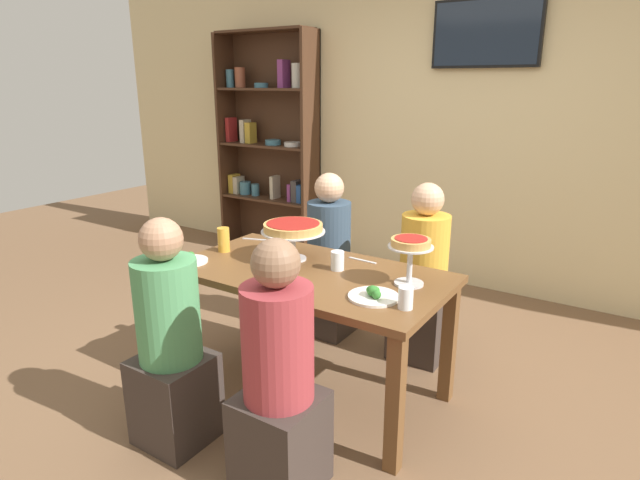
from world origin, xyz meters
name	(u,v)px	position (x,y,z in m)	size (l,w,h in m)	color
ground_plane	(311,389)	(0.00, 0.00, 0.00)	(12.00, 12.00, 0.00)	brown
rear_partition	(455,123)	(0.00, 2.20, 1.40)	(8.00, 0.12, 2.80)	beige
dining_table	(310,288)	(0.00, 0.00, 0.64)	(1.50, 0.81, 0.74)	brown
bookshelf	(269,145)	(-1.87, 2.02, 1.12)	(1.10, 0.30, 2.21)	#422819
television	(486,33)	(0.23, 2.11, 2.09)	(0.84, 0.05, 0.51)	black
diner_far_right	(423,285)	(0.37, 0.73, 0.49)	(0.34, 0.34, 1.15)	#382D28
diner_near_right	(279,388)	(0.32, -0.70, 0.49)	(0.34, 0.34, 1.15)	#382D28
diner_near_left	(171,350)	(-0.32, -0.73, 0.49)	(0.34, 0.34, 1.15)	#382D28
diner_far_left	(329,266)	(-0.32, 0.71, 0.49)	(0.34, 0.34, 1.15)	#382D28
deep_dish_pizza_stand	(293,229)	(-0.19, 0.10, 0.92)	(0.37, 0.37, 0.22)	silver
personal_pizza_stand	(411,249)	(0.54, 0.11, 0.93)	(0.23, 0.23, 0.25)	silver
salad_plate_near_diner	(189,259)	(-0.66, -0.26, 0.76)	(0.20, 0.20, 0.06)	white
salad_plate_far_diner	(374,295)	(0.47, -0.15, 0.76)	(0.25, 0.25, 0.07)	white
beer_glass_amber_tall	(224,239)	(-0.63, 0.00, 0.81)	(0.07, 0.07, 0.15)	gold
water_glass_clear_near	(406,298)	(0.64, -0.18, 0.79)	(0.07, 0.07, 0.10)	white
water_glass_clear_far	(337,261)	(0.12, 0.10, 0.79)	(0.07, 0.07, 0.11)	white
water_glass_clear_spare	(275,279)	(0.01, -0.33, 0.80)	(0.07, 0.07, 0.12)	white
cutlery_fork_near	(256,239)	(-0.63, 0.29, 0.74)	(0.18, 0.02, 0.01)	silver
cutlery_knife_near	(362,260)	(0.16, 0.30, 0.74)	(0.18, 0.02, 0.01)	silver
cutlery_fork_far	(278,245)	(-0.43, 0.27, 0.74)	(0.18, 0.02, 0.01)	silver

